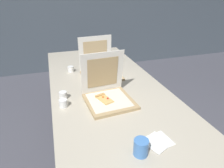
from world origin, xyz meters
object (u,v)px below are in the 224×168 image
cup_white_far (71,69)px  cup_white_near_left (63,103)px  table (105,87)px  cup_white_near_center (63,95)px  cup_printed_front (141,147)px  pizza_box_middle (100,70)px  napkin_pile (158,141)px  pizza_box_front (108,95)px

cup_white_far → cup_white_near_left: bearing=-101.4°
table → cup_white_near_center: 0.43m
cup_white_near_left → cup_printed_front: cup_printed_front is taller
pizza_box_middle → napkin_pile: (0.08, -1.01, -0.05)m
pizza_box_front → cup_white_near_left: size_ratio=6.12×
pizza_box_middle → cup_white_far: 0.32m
table → cup_white_near_center: cup_white_near_center is taller
pizza_box_front → pizza_box_middle: (0.07, 0.49, 0.00)m
cup_white_near_center → pizza_box_middle: bearing=42.3°
pizza_box_middle → cup_white_near_center: pizza_box_middle is taller
pizza_box_middle → cup_white_near_left: bearing=-135.4°
table → cup_white_far: 0.45m
pizza_box_middle → cup_white_far: (-0.27, 0.18, -0.02)m
napkin_pile → pizza_box_middle: bearing=94.4°
pizza_box_middle → cup_printed_front: pizza_box_middle is taller
pizza_box_middle → cup_printed_front: size_ratio=4.10×
cup_white_far → cup_printed_front: (0.21, -1.24, 0.02)m
table → napkin_pile: (0.08, -0.84, 0.05)m
table → pizza_box_middle: pizza_box_middle is taller
pizza_box_middle → cup_printed_front: 1.06m
table → cup_white_near_left: cup_white_near_left is taller
pizza_box_front → cup_white_near_center: pizza_box_front is taller
pizza_box_front → cup_white_far: 0.70m
pizza_box_front → cup_white_near_left: bearing=172.9°
pizza_box_middle → napkin_pile: bearing=-90.9°
table → napkin_pile: 0.84m
pizza_box_front → cup_printed_front: pizza_box_front is taller
cup_printed_front → napkin_pile: (0.13, 0.05, -0.04)m
cup_white_near_center → napkin_pile: cup_white_near_center is taller
cup_white_near_center → cup_white_near_left: bearing=-94.3°
table → cup_printed_front: bearing=-93.3°
cup_white_far → cup_white_near_center: same height
cup_white_near_left → cup_white_near_center: bearing=85.7°
cup_white_near_left → pizza_box_front: bearing=-2.8°
pizza_box_middle → cup_white_far: pizza_box_middle is taller
pizza_box_middle → pizza_box_front: bearing=-102.9°
table → cup_printed_front: cup_printed_front is taller
pizza_box_middle → cup_white_near_center: 0.53m
pizza_box_middle → cup_printed_front: bearing=-98.3°
napkin_pile → cup_white_near_center: bearing=125.6°
table → napkin_pile: napkin_pile is taller
table → cup_white_far: (-0.26, 0.35, 0.07)m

